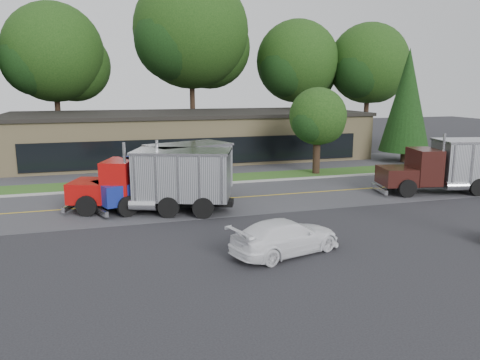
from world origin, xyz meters
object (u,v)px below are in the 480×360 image
Objects in this scene: dump_truck_red at (161,179)px; rally_car at (286,237)px; dump_truck_blue at (173,172)px; dump_truck_maroon at (459,164)px.

rally_car is at bearing 137.35° from dump_truck_red.
dump_truck_red is 1.99m from dump_truck_blue.
dump_truck_blue reaches higher than rally_car.
dump_truck_blue is at bearing -97.15° from dump_truck_red.
dump_truck_red and dump_truck_blue have the same top height.
dump_truck_blue is 18.06m from dump_truck_maroon.
dump_truck_maroon is at bearing 151.75° from dump_truck_blue.
dump_truck_maroon reaches higher than rally_car.
dump_truck_maroon is (17.90, -2.40, 0.01)m from dump_truck_blue.
rally_car is (3.12, -9.63, -1.10)m from dump_truck_blue.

